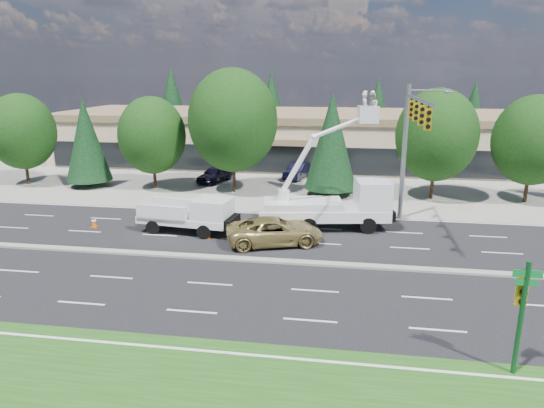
% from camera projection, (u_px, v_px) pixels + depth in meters
% --- Properties ---
extents(ground, '(140.00, 140.00, 0.00)m').
position_uv_depth(ground, '(226.00, 259.00, 26.12)').
color(ground, black).
rests_on(ground, ground).
extents(concrete_apron, '(140.00, 22.00, 0.01)m').
position_uv_depth(concrete_apron, '(278.00, 180.00, 45.18)').
color(concrete_apron, gray).
rests_on(concrete_apron, ground).
extents(road_median, '(120.00, 0.55, 0.12)m').
position_uv_depth(road_median, '(226.00, 258.00, 26.10)').
color(road_median, gray).
rests_on(road_median, ground).
extents(strip_mall, '(50.40, 15.40, 5.50)m').
position_uv_depth(strip_mall, '(291.00, 136.00, 53.95)').
color(strip_mall, tan).
rests_on(strip_mall, ground).
extents(tree_front_a, '(5.78, 5.78, 8.01)m').
position_uv_depth(tree_front_a, '(22.00, 132.00, 42.40)').
color(tree_front_a, '#332114').
rests_on(tree_front_a, ground).
extents(tree_front_b, '(3.88, 3.88, 7.64)m').
position_uv_depth(tree_front_b, '(86.00, 140.00, 41.68)').
color(tree_front_b, '#332114').
rests_on(tree_front_b, ground).
extents(tree_front_c, '(5.65, 5.65, 7.84)m').
position_uv_depth(tree_front_c, '(152.00, 135.00, 40.67)').
color(tree_front_c, '#332114').
rests_on(tree_front_c, ground).
extents(tree_front_d, '(7.29, 7.29, 10.12)m').
position_uv_depth(tree_front_d, '(233.00, 121.00, 39.29)').
color(tree_front_d, '#332114').
rests_on(tree_front_d, ground).
extents(tree_front_e, '(4.20, 4.20, 8.27)m').
position_uv_depth(tree_front_e, '(331.00, 141.00, 38.51)').
color(tree_front_e, '#332114').
rests_on(tree_front_e, ground).
extents(tree_front_f, '(6.21, 6.21, 8.62)m').
position_uv_depth(tree_front_f, '(436.00, 135.00, 37.18)').
color(tree_front_f, '#332114').
rests_on(tree_front_f, ground).
extents(tree_front_g, '(5.90, 5.90, 8.18)m').
position_uv_depth(tree_front_g, '(533.00, 140.00, 36.23)').
color(tree_front_g, '#332114').
rests_on(tree_front_g, ground).
extents(tree_back_a, '(5.30, 5.30, 10.44)m').
position_uv_depth(tree_back_a, '(172.00, 103.00, 67.31)').
color(tree_back_a, '#332114').
rests_on(tree_back_a, ground).
extents(tree_back_b, '(5.00, 5.00, 9.86)m').
position_uv_depth(tree_back_b, '(272.00, 106.00, 65.35)').
color(tree_back_b, '#332114').
rests_on(tree_back_b, ground).
extents(tree_back_c, '(4.57, 4.57, 9.01)m').
position_uv_depth(tree_back_c, '(377.00, 111.00, 63.42)').
color(tree_back_c, '#332114').
rests_on(tree_back_c, ground).
extents(tree_back_d, '(4.39, 4.39, 8.66)m').
position_uv_depth(tree_back_d, '(473.00, 113.00, 61.71)').
color(tree_back_d, '#332114').
rests_on(tree_back_d, ground).
extents(signal_mast, '(2.76, 10.16, 9.00)m').
position_uv_depth(signal_mast, '(410.00, 134.00, 29.77)').
color(signal_mast, gray).
rests_on(signal_mast, ground).
extents(street_sign_pole, '(0.90, 0.44, 4.00)m').
position_uv_depth(street_sign_pole, '(522.00, 305.00, 15.71)').
color(street_sign_pole, '#0D3A1B').
rests_on(street_sign_pole, ground).
extents(utility_pickup, '(6.06, 2.83, 2.24)m').
position_uv_depth(utility_pickup, '(192.00, 218.00, 30.30)').
color(utility_pickup, white).
rests_on(utility_pickup, ground).
extents(bucket_truck, '(8.52, 3.79, 8.66)m').
position_uv_depth(bucket_truck, '(336.00, 200.00, 30.83)').
color(bucket_truck, white).
rests_on(bucket_truck, ground).
extents(traffic_cone_a, '(0.40, 0.40, 0.70)m').
position_uv_depth(traffic_cone_a, '(94.00, 222.00, 31.43)').
color(traffic_cone_a, '#DE4F07').
rests_on(traffic_cone_a, ground).
extents(traffic_cone_b, '(0.40, 0.40, 0.70)m').
position_uv_depth(traffic_cone_b, '(207.00, 233.00, 29.28)').
color(traffic_cone_b, '#DE4F07').
rests_on(traffic_cone_b, ground).
extents(traffic_cone_c, '(0.40, 0.40, 0.70)m').
position_uv_depth(traffic_cone_c, '(234.00, 233.00, 29.34)').
color(traffic_cone_c, '#DE4F07').
rests_on(traffic_cone_c, ground).
extents(minivan, '(6.15, 4.22, 1.56)m').
position_uv_depth(minivan, '(275.00, 231.00, 28.25)').
color(minivan, tan).
rests_on(minivan, ground).
extents(parked_car_west, '(2.88, 4.58, 1.45)m').
position_uv_depth(parked_car_west, '(215.00, 174.00, 44.16)').
color(parked_car_west, black).
rests_on(parked_car_west, ground).
extents(parked_car_east, '(2.50, 4.55, 1.42)m').
position_uv_depth(parked_car_east, '(297.00, 171.00, 45.70)').
color(parked_car_east, black).
rests_on(parked_car_east, ground).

